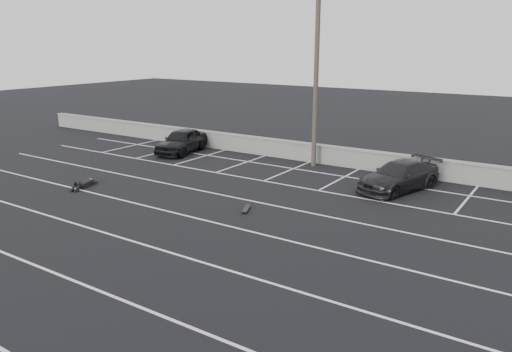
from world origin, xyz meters
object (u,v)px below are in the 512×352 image
Objects in this scene: car_right at (399,176)px; skateboard at (246,209)px; car_left at (182,141)px; utility_pole at (316,76)px; person at (86,181)px.

car_right is 7.63m from skateboard.
car_left is at bearing 119.91° from skateboard.
utility_pole reaches higher than person.
person is 8.57m from skateboard.
car_right is 5.75× the size of skateboard.
utility_pole is (-5.43, 2.05, 4.25)m from car_right.
skateboard is at bearing -81.51° from utility_pole.
skateboard is (9.63, -6.95, -0.67)m from car_left.
utility_pole reaches higher than car_right.
utility_pole is 12.23× the size of skateboard.
car_left is 8.21m from person.
car_right is at bearing -20.67° from utility_pole.
car_right is at bearing -14.74° from car_left.
car_left is 13.82m from car_right.
skateboard is (8.49, 1.17, -0.15)m from person.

